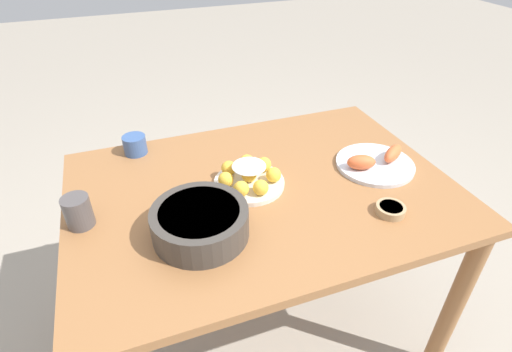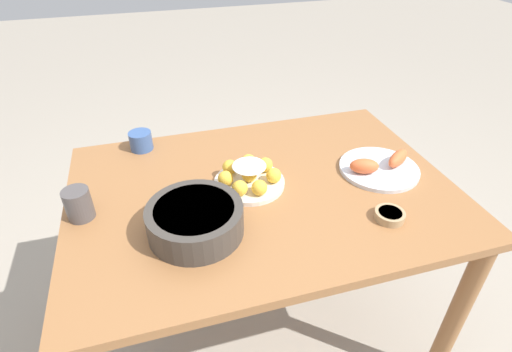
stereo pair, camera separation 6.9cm
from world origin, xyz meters
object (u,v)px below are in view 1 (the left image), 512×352
dining_table (263,213)px  cup_far (78,212)px  cake_plate (249,177)px  cup_near (135,145)px  serving_bowl (200,222)px  sauce_bowl (391,209)px  seafood_platter (376,162)px

dining_table → cup_far: 0.56m
dining_table → cake_plate: 0.14m
cup_near → serving_bowl: bearing=103.6°
cake_plate → sauce_bowl: size_ratio=2.64×
sauce_bowl → cup_far: 0.89m
cup_near → seafood_platter: bearing=154.0°
serving_bowl → cake_plate: bearing=-139.1°
sauce_bowl → serving_bowl: bearing=-10.4°
cake_plate → serving_bowl: size_ratio=0.86×
dining_table → cup_near: cup_near is taller
dining_table → serving_bowl: (0.24, 0.14, 0.15)m
serving_bowl → seafood_platter: 0.65m
cup_far → dining_table: bearing=178.9°
cake_plate → seafood_platter: cake_plate is taller
dining_table → sauce_bowl: (-0.31, 0.24, 0.12)m
seafood_platter → serving_bowl: bearing=11.2°
cake_plate → seafood_platter: (-0.44, 0.05, -0.01)m
seafood_platter → dining_table: bearing=-2.6°
dining_table → cup_near: size_ratio=14.78×
cake_plate → seafood_platter: bearing=174.1°
sauce_bowl → cup_far: bearing=-16.7°
cup_far → cake_plate: bearing=-178.1°
seafood_platter → cake_plate: bearing=-5.9°
dining_table → sauce_bowl: 0.41m
cake_plate → cup_near: size_ratio=2.77×
serving_bowl → cup_far: bearing=-26.7°
sauce_bowl → seafood_platter: (-0.10, -0.23, 0.00)m
dining_table → cake_plate: (0.04, -0.03, 0.14)m
cup_near → dining_table: bearing=135.2°
sauce_bowl → cup_near: size_ratio=1.05×
cup_far → cup_near: bearing=-118.6°
cup_far → seafood_platter: bearing=178.3°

